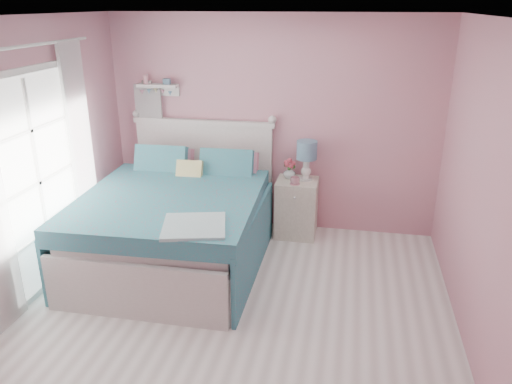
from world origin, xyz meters
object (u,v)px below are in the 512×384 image
(bed, at_px, (177,224))
(table_lamp, at_px, (307,153))
(vase, at_px, (289,172))
(nightstand, at_px, (296,208))
(teacup, at_px, (295,181))

(bed, relative_size, table_lamp, 4.86)
(bed, bearing_deg, vase, 38.94)
(bed, height_order, table_lamp, bed)
(nightstand, bearing_deg, table_lamp, 25.07)
(bed, xyz_separation_m, vase, (1.10, 0.96, 0.35))
(bed, height_order, teacup, bed)
(bed, bearing_deg, teacup, 30.75)
(table_lamp, distance_m, vase, 0.33)
(table_lamp, bearing_deg, vase, 175.68)
(vase, distance_m, teacup, 0.21)
(nightstand, bearing_deg, bed, -143.35)
(table_lamp, xyz_separation_m, vase, (-0.20, 0.02, -0.26))
(nightstand, distance_m, table_lamp, 0.69)
(table_lamp, relative_size, vase, 3.15)
(table_lamp, bearing_deg, nightstand, -154.93)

